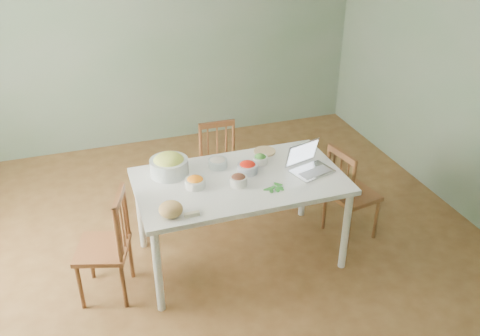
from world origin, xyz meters
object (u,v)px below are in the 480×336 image
object	(u,v)px
bread_boule	(171,209)
bowl_squash	(169,164)
chair_left	(102,246)
laptop	(313,160)
chair_right	(353,192)
chair_far	(222,170)
dining_table	(240,219)

from	to	relation	value
bread_boule	bowl_squash	xyz separation A→B (m)	(0.11, 0.59, 0.03)
chair_left	laptop	size ratio (longest dim) A/B	2.82
bread_boule	chair_right	bearing A→B (deg)	10.93
chair_right	chair_far	bearing A→B (deg)	41.47
chair_right	dining_table	bearing A→B (deg)	79.68
bread_boule	chair_left	bearing A→B (deg)	154.13
laptop	chair_right	bearing A→B (deg)	-6.14
dining_table	chair_right	xyz separation A→B (m)	(1.06, -0.01, 0.06)
chair_far	dining_table	bearing A→B (deg)	-94.56
chair_left	laptop	bearing A→B (deg)	106.93
chair_far	laptop	size ratio (longest dim) A/B	2.70
bowl_squash	laptop	size ratio (longest dim) A/B	0.97
bread_boule	bowl_squash	size ratio (longest dim) A/B	0.56
chair_left	chair_right	world-z (taller)	chair_left
chair_far	chair_left	world-z (taller)	chair_left
chair_far	laptop	world-z (taller)	laptop
chair_left	chair_right	size ratio (longest dim) A/B	1.01
chair_far	bread_boule	xyz separation A→B (m)	(-0.71, -1.10, 0.40)
chair_left	chair_far	bearing A→B (deg)	142.28
chair_right	laptop	xyz separation A→B (m)	(-0.46, -0.08, 0.44)
chair_right	bowl_squash	world-z (taller)	bowl_squash
bowl_squash	dining_table	bearing A→B (deg)	-26.28
chair_left	dining_table	bearing A→B (deg)	111.29
bread_boule	bowl_squash	bearing A→B (deg)	79.17
chair_left	bread_boule	xyz separation A→B (m)	(0.50, -0.24, 0.38)
chair_right	laptop	world-z (taller)	laptop
dining_table	bread_boule	distance (m)	0.84
chair_far	bowl_squash	xyz separation A→B (m)	(-0.60, -0.52, 0.44)
dining_table	bread_boule	bearing A→B (deg)	-152.22
dining_table	bowl_squash	world-z (taller)	bowl_squash
chair_right	bread_boule	world-z (taller)	same
chair_right	bread_boule	distance (m)	1.76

